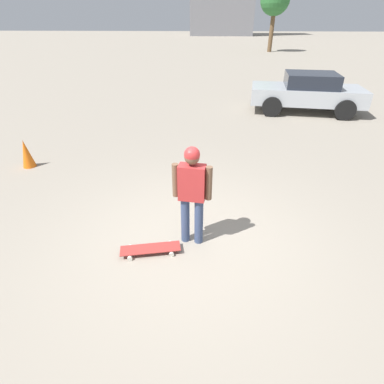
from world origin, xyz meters
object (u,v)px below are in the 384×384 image
(skateboard, at_px, (150,249))
(traffic_cone, at_px, (26,154))
(person, at_px, (192,189))
(car_parked_near, at_px, (307,92))

(skateboard, xyz_separation_m, traffic_cone, (3.53, -2.81, 0.26))
(person, height_order, traffic_cone, person)
(skateboard, relative_size, car_parked_near, 0.22)
(skateboard, bearing_deg, car_parked_near, -129.66)
(person, relative_size, car_parked_near, 0.38)
(person, relative_size, traffic_cone, 2.40)
(car_parked_near, bearing_deg, traffic_cone, 42.37)
(skateboard, height_order, traffic_cone, traffic_cone)
(skateboard, relative_size, traffic_cone, 1.40)
(skateboard, bearing_deg, traffic_cone, -51.57)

